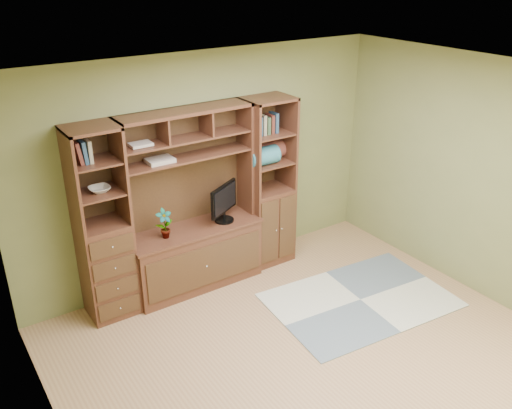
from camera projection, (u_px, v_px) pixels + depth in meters
room at (320, 236)px, 4.63m from camera, size 4.60×4.10×2.64m
center_hutch at (193, 204)px, 5.89m from camera, size 1.54×0.53×2.05m
left_tower at (102, 226)px, 5.42m from camera, size 0.50×0.45×2.05m
right_tower at (268, 183)px, 6.44m from camera, size 0.55×0.45×2.05m
rug at (360, 300)px, 6.01m from camera, size 2.07×1.48×0.01m
monitor at (224, 197)px, 6.05m from camera, size 0.54×0.43×0.61m
orchid at (165, 224)px, 5.73m from camera, size 0.18×0.12×0.34m
magazines at (160, 160)px, 5.58m from camera, size 0.28×0.20×0.04m
bowl at (99, 189)px, 5.26m from camera, size 0.21×0.21×0.05m
blanket_teal at (263, 156)px, 6.19m from camera, size 0.37×0.21×0.21m
blanket_red at (268, 151)px, 6.38m from camera, size 0.37×0.21×0.21m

